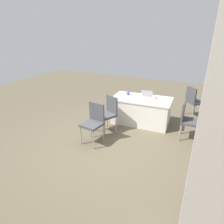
{
  "coord_description": "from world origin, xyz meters",
  "views": [
    {
      "loc": [
        -1.81,
        3.53,
        2.56
      ],
      "look_at": [
        -0.13,
        -0.05,
        0.9
      ],
      "focal_mm": 31.68,
      "sensor_mm": 36.0,
      "label": 1
    }
  ],
  "objects_px": {
    "table_foreground": "(141,111)",
    "chair_aisle": "(194,100)",
    "yarn_ball": "(128,93)",
    "chair_by_pillar": "(94,121)",
    "chair_near_front": "(188,118)",
    "laptop_silver": "(146,97)",
    "chair_tucked_left": "(108,112)",
    "scissors_red": "(156,98)"
  },
  "relations": [
    {
      "from": "chair_tucked_left",
      "to": "scissors_red",
      "type": "relative_size",
      "value": 5.34
    },
    {
      "from": "table_foreground",
      "to": "yarn_ball",
      "type": "relative_size",
      "value": 15.35
    },
    {
      "from": "chair_aisle",
      "to": "chair_tucked_left",
      "type": "bearing_deg",
      "value": -87.63
    },
    {
      "from": "laptop_silver",
      "to": "yarn_ball",
      "type": "relative_size",
      "value": 3.13
    },
    {
      "from": "chair_aisle",
      "to": "scissors_red",
      "type": "distance_m",
      "value": 1.36
    },
    {
      "from": "chair_aisle",
      "to": "laptop_silver",
      "type": "relative_size",
      "value": 2.8
    },
    {
      "from": "chair_tucked_left",
      "to": "scissors_red",
      "type": "height_order",
      "value": "chair_tucked_left"
    },
    {
      "from": "table_foreground",
      "to": "laptop_silver",
      "type": "xyz_separation_m",
      "value": [
        -0.12,
        -0.03,
        0.42
      ]
    },
    {
      "from": "chair_by_pillar",
      "to": "yarn_ball",
      "type": "distance_m",
      "value": 1.67
    },
    {
      "from": "chair_near_front",
      "to": "chair_by_pillar",
      "type": "bearing_deg",
      "value": -61.54
    },
    {
      "from": "chair_by_pillar",
      "to": "yarn_ball",
      "type": "bearing_deg",
      "value": -89.9
    },
    {
      "from": "chair_near_front",
      "to": "chair_aisle",
      "type": "distance_m",
      "value": 1.51
    },
    {
      "from": "chair_tucked_left",
      "to": "chair_near_front",
      "type": "bearing_deg",
      "value": -141.39
    },
    {
      "from": "table_foreground",
      "to": "scissors_red",
      "type": "distance_m",
      "value": 0.56
    },
    {
      "from": "chair_near_front",
      "to": "laptop_silver",
      "type": "distance_m",
      "value": 1.28
    },
    {
      "from": "scissors_red",
      "to": "chair_tucked_left",
      "type": "bearing_deg",
      "value": -77.32
    },
    {
      "from": "chair_aisle",
      "to": "yarn_ball",
      "type": "relative_size",
      "value": 8.77
    },
    {
      "from": "chair_near_front",
      "to": "chair_by_pillar",
      "type": "distance_m",
      "value": 2.29
    },
    {
      "from": "yarn_ball",
      "to": "table_foreground",
      "type": "bearing_deg",
      "value": 165.79
    },
    {
      "from": "laptop_silver",
      "to": "yarn_ball",
      "type": "xyz_separation_m",
      "value": [
        0.58,
        -0.09,
        0.02
      ]
    },
    {
      "from": "chair_by_pillar",
      "to": "table_foreground",
      "type": "bearing_deg",
      "value": -106.55
    },
    {
      "from": "scissors_red",
      "to": "laptop_silver",
      "type": "bearing_deg",
      "value": -97.13
    },
    {
      "from": "yarn_ball",
      "to": "scissors_red",
      "type": "bearing_deg",
      "value": -177.74
    },
    {
      "from": "table_foreground",
      "to": "chair_aisle",
      "type": "height_order",
      "value": "chair_aisle"
    },
    {
      "from": "chair_near_front",
      "to": "chair_by_pillar",
      "type": "xyz_separation_m",
      "value": [
        2.0,
        1.11,
        0.01
      ]
    },
    {
      "from": "chair_near_front",
      "to": "chair_aisle",
      "type": "relative_size",
      "value": 1.0
    },
    {
      "from": "chair_tucked_left",
      "to": "chair_aisle",
      "type": "relative_size",
      "value": 1.0
    },
    {
      "from": "chair_near_front",
      "to": "chair_tucked_left",
      "type": "height_order",
      "value": "chair_tucked_left"
    },
    {
      "from": "chair_by_pillar",
      "to": "laptop_silver",
      "type": "bearing_deg",
      "value": -109.64
    },
    {
      "from": "table_foreground",
      "to": "chair_by_pillar",
      "type": "xyz_separation_m",
      "value": [
        0.7,
        1.52,
        0.18
      ]
    },
    {
      "from": "chair_near_front",
      "to": "chair_by_pillar",
      "type": "height_order",
      "value": "chair_by_pillar"
    },
    {
      "from": "table_foreground",
      "to": "chair_by_pillar",
      "type": "bearing_deg",
      "value": 65.33
    },
    {
      "from": "chair_tucked_left",
      "to": "laptop_silver",
      "type": "height_order",
      "value": "laptop_silver"
    },
    {
      "from": "chair_by_pillar",
      "to": "yarn_ball",
      "type": "xyz_separation_m",
      "value": [
        -0.23,
        -1.64,
        0.25
      ]
    },
    {
      "from": "chair_aisle",
      "to": "yarn_ball",
      "type": "distance_m",
      "value": 2.06
    },
    {
      "from": "chair_tucked_left",
      "to": "laptop_silver",
      "type": "xyz_separation_m",
      "value": [
        -0.76,
        -0.89,
        0.25
      ]
    },
    {
      "from": "chair_aisle",
      "to": "scissors_red",
      "type": "xyz_separation_m",
      "value": [
        0.94,
        0.96,
        0.21
      ]
    },
    {
      "from": "chair_near_front",
      "to": "laptop_silver",
      "type": "height_order",
      "value": "laptop_silver"
    },
    {
      "from": "chair_by_pillar",
      "to": "yarn_ball",
      "type": "height_order",
      "value": "chair_by_pillar"
    },
    {
      "from": "chair_tucked_left",
      "to": "chair_aisle",
      "type": "xyz_separation_m",
      "value": [
        -1.96,
        -1.97,
        0.0
      ]
    },
    {
      "from": "table_foreground",
      "to": "chair_near_front",
      "type": "bearing_deg",
      "value": 162.69
    },
    {
      "from": "chair_near_front",
      "to": "chair_tucked_left",
      "type": "xyz_separation_m",
      "value": [
        1.94,
        0.46,
        0.0
      ]
    }
  ]
}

